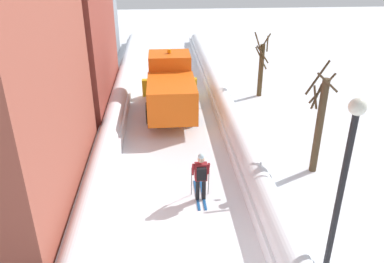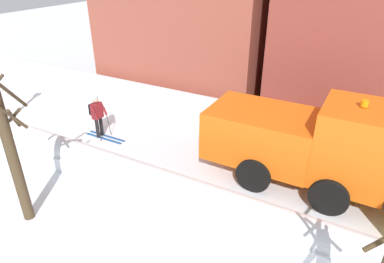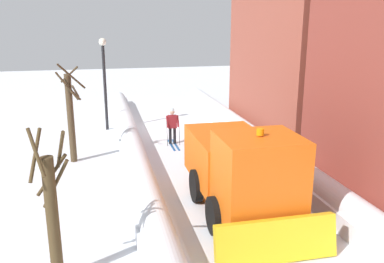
{
  "view_description": "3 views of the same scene",
  "coord_description": "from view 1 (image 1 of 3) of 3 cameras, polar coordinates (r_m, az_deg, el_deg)",
  "views": [
    {
      "loc": [
        -0.45,
        -7.91,
        7.9
      ],
      "look_at": [
        0.7,
        6.0,
        1.22
      ],
      "focal_mm": 35.76,
      "sensor_mm": 36.0,
      "label": 1
    },
    {
      "loc": [
        9.59,
        12.17,
        6.56
      ],
      "look_at": [
        0.26,
        7.02,
        0.98
      ],
      "focal_mm": 31.75,
      "sensor_mm": 36.0,
      "label": 2
    },
    {
      "loc": [
        4.09,
        21.92,
        5.9
      ],
      "look_at": [
        0.64,
        6.81,
        1.63
      ],
      "focal_mm": 38.04,
      "sensor_mm": 36.0,
      "label": 3
    }
  ],
  "objects": [
    {
      "name": "snowbank_right",
      "position": [
        19.7,
        5.22,
        3.07
      ],
      "size": [
        1.1,
        36.0,
        0.95
      ],
      "color": "white",
      "rests_on": "ground"
    },
    {
      "name": "building_brick_mid",
      "position": [
        21.91,
        -23.92,
        15.75
      ],
      "size": [
        8.2,
        8.85,
        9.88
      ],
      "color": "brown",
      "rests_on": "ground"
    },
    {
      "name": "plow_truck",
      "position": [
        19.78,
        -3.19,
        6.59
      ],
      "size": [
        3.2,
        5.98,
        3.12
      ],
      "color": "orange",
      "rests_on": "ground"
    },
    {
      "name": "bare_tree_mid",
      "position": [
        22.69,
        10.27,
        9.36
      ],
      "size": [
        0.84,
        0.97,
        3.7
      ],
      "color": "#46361E",
      "rests_on": "ground"
    },
    {
      "name": "street_lamp",
      "position": [
        9.81,
        21.85,
        -5.31
      ],
      "size": [
        0.4,
        0.4,
        4.97
      ],
      "color": "black",
      "rests_on": "ground"
    },
    {
      "name": "snowbank_left",
      "position": [
        19.55,
        -11.36,
        2.65
      ],
      "size": [
        1.1,
        36.0,
        1.03
      ],
      "color": "white",
      "rests_on": "ground"
    },
    {
      "name": "bare_tree_near",
      "position": [
        15.0,
        18.44,
        1.26
      ],
      "size": [
        1.16,
        1.07,
        4.28
      ],
      "color": "#473724",
      "rests_on": "ground"
    },
    {
      "name": "ground_plane",
      "position": [
        19.58,
        -3.01,
        1.74
      ],
      "size": [
        80.0,
        80.0,
        0.0
      ],
      "primitive_type": "plane",
      "color": "white"
    },
    {
      "name": "traffic_light_pole",
      "position": [
        12.2,
        -19.84,
        1.38
      ],
      "size": [
        0.28,
        0.42,
        4.6
      ],
      "color": "black",
      "rests_on": "ground"
    },
    {
      "name": "skier",
      "position": [
        13.0,
        1.34,
        -6.48
      ],
      "size": [
        0.62,
        1.8,
        1.81
      ],
      "color": "black",
      "rests_on": "ground"
    }
  ]
}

